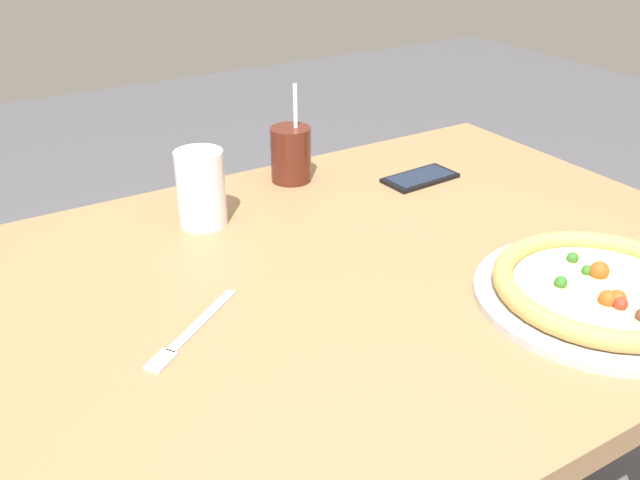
{
  "coord_description": "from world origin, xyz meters",
  "views": [
    {
      "loc": [
        -0.56,
        -0.78,
        1.29
      ],
      "look_at": [
        -0.05,
        0.06,
        0.78
      ],
      "focal_mm": 39.41,
      "sensor_mm": 36.0,
      "label": 1
    }
  ],
  "objects_px": {
    "pizza_near": "(602,290)",
    "cell_phone": "(420,178)",
    "fork": "(190,332)",
    "water_cup_clear": "(201,188)",
    "drink_cup_colored": "(291,154)"
  },
  "relations": [
    {
      "from": "fork",
      "to": "drink_cup_colored",
      "type": "bearing_deg",
      "value": 46.08
    },
    {
      "from": "water_cup_clear",
      "to": "fork",
      "type": "distance_m",
      "value": 0.34
    },
    {
      "from": "pizza_near",
      "to": "cell_phone",
      "type": "height_order",
      "value": "pizza_near"
    },
    {
      "from": "pizza_near",
      "to": "water_cup_clear",
      "type": "height_order",
      "value": "water_cup_clear"
    },
    {
      "from": "pizza_near",
      "to": "drink_cup_colored",
      "type": "distance_m",
      "value": 0.64
    },
    {
      "from": "cell_phone",
      "to": "water_cup_clear",
      "type": "bearing_deg",
      "value": 174.45
    },
    {
      "from": "fork",
      "to": "cell_phone",
      "type": "relative_size",
      "value": 1.14
    },
    {
      "from": "water_cup_clear",
      "to": "cell_phone",
      "type": "bearing_deg",
      "value": -5.55
    },
    {
      "from": "fork",
      "to": "cell_phone",
      "type": "distance_m",
      "value": 0.65
    },
    {
      "from": "drink_cup_colored",
      "to": "cell_phone",
      "type": "xyz_separation_m",
      "value": [
        0.22,
        -0.14,
        -0.05
      ]
    },
    {
      "from": "water_cup_clear",
      "to": "cell_phone",
      "type": "height_order",
      "value": "water_cup_clear"
    },
    {
      "from": "water_cup_clear",
      "to": "drink_cup_colored",
      "type": "bearing_deg",
      "value": 21.8
    },
    {
      "from": "drink_cup_colored",
      "to": "fork",
      "type": "distance_m",
      "value": 0.55
    },
    {
      "from": "pizza_near",
      "to": "cell_phone",
      "type": "relative_size",
      "value": 2.32
    },
    {
      "from": "pizza_near",
      "to": "cell_phone",
      "type": "bearing_deg",
      "value": 82.31
    }
  ]
}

